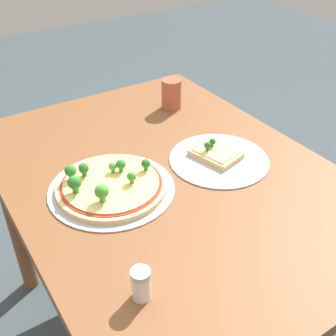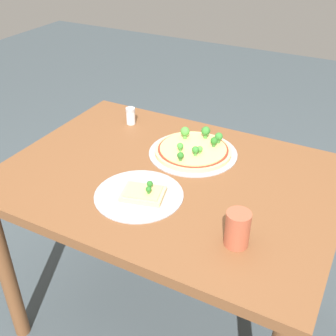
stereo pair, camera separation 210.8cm
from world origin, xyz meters
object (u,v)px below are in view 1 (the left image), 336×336
Objects in this scene: pizza_tray_whole at (110,185)px; drinking_cup at (171,94)px; condiment_shaker at (141,284)px; pizza_tray_slice at (217,156)px; dining_table at (168,201)px.

drinking_cup is at bearing -51.56° from pizza_tray_whole.
drinking_cup reaches higher than condiment_shaker.
pizza_tray_slice is at bearing -54.41° from condiment_shaker.
pizza_tray_whole is at bearing 84.00° from pizza_tray_slice.
condiment_shaker reaches higher than pizza_tray_slice.
pizza_tray_whole is 3.13× the size of drinking_cup.
dining_table is at bearing -39.79° from condiment_shaker.
dining_table is 0.45m from condiment_shaker.
drinking_cup is (0.31, -0.39, 0.04)m from pizza_tray_whole.
condiment_shaker is (-0.34, 0.10, 0.02)m from pizza_tray_whole.
drinking_cup reaches higher than dining_table.
dining_table is at bearing 145.69° from drinking_cup.
pizza_tray_slice is 0.53m from condiment_shaker.
pizza_tray_whole is 4.64× the size of condiment_shaker.
dining_table is 0.21m from pizza_tray_whole.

